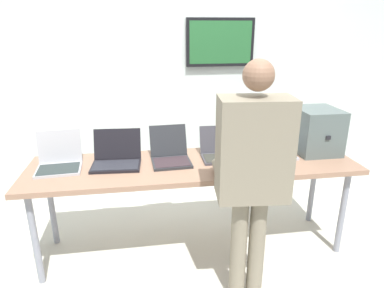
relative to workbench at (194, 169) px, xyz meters
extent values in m
cube|color=beige|center=(0.00, 0.00, -0.76)|extent=(8.00, 8.00, 0.04)
cube|color=silver|center=(0.00, 1.13, 0.61)|extent=(8.00, 0.06, 2.69)
cube|color=black|center=(0.45, 1.08, 0.94)|extent=(0.71, 0.05, 0.48)
cube|color=#266031|center=(0.45, 1.06, 0.94)|extent=(0.65, 0.02, 0.42)
cube|color=#977059|center=(0.00, 0.00, 0.04)|extent=(2.61, 0.70, 0.04)
cylinder|color=gray|center=(-1.20, -0.25, -0.36)|extent=(0.05, 0.05, 0.75)
cylinder|color=gray|center=(1.20, -0.25, -0.36)|extent=(0.05, 0.05, 0.75)
cylinder|color=gray|center=(-1.20, 0.25, -0.36)|extent=(0.05, 0.05, 0.75)
cylinder|color=gray|center=(1.20, 0.25, -0.36)|extent=(0.05, 0.05, 0.75)
cube|color=#536160|center=(1.08, 0.10, 0.25)|extent=(0.35, 0.39, 0.38)
cube|color=black|center=(1.08, -0.10, 0.25)|extent=(0.04, 0.01, 0.03)
cube|color=#AEAEB4|center=(-1.04, 0.01, 0.07)|extent=(0.34, 0.28, 0.02)
cube|color=#2B3534|center=(-1.04, -0.01, 0.08)|extent=(0.31, 0.23, 0.00)
cube|color=#AEAEB4|center=(-1.05, 0.16, 0.20)|extent=(0.33, 0.08, 0.25)
cube|color=black|center=(-1.05, 0.16, 0.20)|extent=(0.30, 0.07, 0.22)
cube|color=black|center=(-0.61, 0.01, 0.07)|extent=(0.39, 0.27, 0.02)
cube|color=#272830|center=(-0.61, 0.00, 0.08)|extent=(0.36, 0.22, 0.00)
cube|color=black|center=(-0.60, 0.17, 0.19)|extent=(0.38, 0.11, 0.24)
cube|color=silver|center=(-0.60, 0.18, 0.19)|extent=(0.35, 0.10, 0.21)
cube|color=#26282C|center=(-0.18, 0.01, 0.07)|extent=(0.32, 0.28, 0.02)
cube|color=#34262B|center=(-0.18, 0.00, 0.08)|extent=(0.29, 0.22, 0.00)
cube|color=#26282C|center=(-0.19, 0.19, 0.20)|extent=(0.31, 0.12, 0.24)
cube|color=#2F4B77|center=(-0.19, 0.19, 0.20)|extent=(0.28, 0.10, 0.21)
cube|color=#3C3A42|center=(0.23, 0.04, 0.07)|extent=(0.31, 0.24, 0.02)
cube|color=#33342C|center=(0.23, 0.03, 0.08)|extent=(0.28, 0.19, 0.00)
cube|color=#3C3A42|center=(0.23, 0.19, 0.19)|extent=(0.30, 0.08, 0.22)
cube|color=black|center=(0.23, 0.19, 0.19)|extent=(0.28, 0.07, 0.19)
cube|color=#ABADB9|center=(0.68, 0.04, 0.07)|extent=(0.37, 0.29, 0.02)
cube|color=#272E36|center=(0.68, 0.03, 0.08)|extent=(0.34, 0.24, 0.00)
cube|color=#ABADB9|center=(0.66, 0.23, 0.19)|extent=(0.36, 0.16, 0.24)
cube|color=black|center=(0.66, 0.23, 0.19)|extent=(0.33, 0.13, 0.21)
cylinder|color=gray|center=(0.21, -0.62, -0.33)|extent=(0.12, 0.12, 0.80)
cylinder|color=gray|center=(0.33, -0.64, -0.33)|extent=(0.12, 0.12, 0.80)
cube|color=gray|center=(0.27, -0.63, 0.39)|extent=(0.46, 0.30, 0.64)
sphere|color=#8C664E|center=(0.27, -0.63, 0.83)|extent=(0.18, 0.18, 0.18)
cylinder|color=gray|center=(0.13, -0.33, 0.12)|extent=(0.10, 0.33, 0.07)
cylinder|color=gray|center=(0.46, -0.36, 0.12)|extent=(0.10, 0.33, 0.07)
camera|label=1|loc=(-0.40, -2.46, 1.09)|focal=31.44mm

